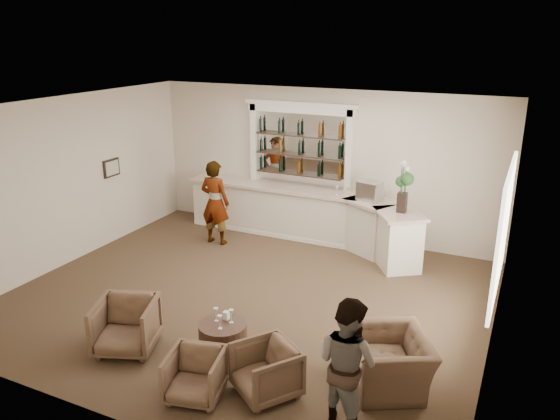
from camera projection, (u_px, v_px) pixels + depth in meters
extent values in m
plane|color=brown|center=(248.00, 297.00, 9.63)|extent=(8.00, 8.00, 0.00)
cube|color=beige|center=(322.00, 164.00, 12.11)|extent=(8.00, 0.04, 3.30)
cube|color=beige|center=(68.00, 181.00, 10.73)|extent=(0.04, 7.00, 3.30)
cube|color=beige|center=(502.00, 246.00, 7.48)|extent=(0.04, 7.00, 3.30)
cube|color=white|center=(244.00, 108.00, 8.59)|extent=(8.00, 7.00, 0.04)
cube|color=white|center=(503.00, 231.00, 7.91)|extent=(0.05, 2.40, 1.90)
cube|color=black|center=(111.00, 168.00, 11.75)|extent=(0.04, 0.46, 0.38)
cube|color=beige|center=(112.00, 168.00, 11.74)|extent=(0.01, 0.38, 0.30)
cube|color=white|center=(275.00, 210.00, 12.57)|extent=(4.00, 0.70, 1.08)
cube|color=beige|center=(274.00, 186.00, 12.37)|extent=(4.10, 0.82, 0.06)
cube|color=white|center=(371.00, 228.00, 11.41)|extent=(1.12, 1.04, 1.08)
cube|color=beige|center=(372.00, 202.00, 11.22)|extent=(1.27, 1.19, 0.06)
cube|color=white|center=(398.00, 241.00, 10.68)|extent=(1.08, 1.14, 1.08)
cube|color=beige|center=(400.00, 214.00, 10.49)|extent=(1.24, 1.29, 0.06)
cube|color=white|center=(269.00, 234.00, 12.44)|extent=(4.00, 0.06, 0.10)
cube|color=white|center=(301.00, 149.00, 12.20)|extent=(2.15, 0.02, 1.65)
cube|color=white|center=(255.00, 166.00, 12.78)|extent=(0.14, 0.16, 2.90)
cube|color=white|center=(348.00, 176.00, 11.84)|extent=(0.14, 0.16, 2.90)
cube|color=white|center=(301.00, 109.00, 11.87)|extent=(2.52, 0.16, 0.18)
cube|color=white|center=(301.00, 103.00, 11.83)|extent=(2.64, 0.20, 0.08)
cube|color=#322519|center=(299.00, 174.00, 12.29)|extent=(2.05, 0.20, 0.03)
cube|color=#322519|center=(299.00, 155.00, 12.15)|extent=(2.05, 0.20, 0.03)
cube|color=#322519|center=(299.00, 136.00, 12.01)|extent=(2.05, 0.20, 0.03)
cylinder|color=#472E1E|center=(223.00, 339.00, 7.83)|extent=(0.70, 0.70, 0.50)
imported|color=gray|center=(215.00, 203.00, 11.79)|extent=(0.68, 0.45, 1.85)
imported|color=gray|center=(347.00, 363.00, 6.28)|extent=(0.98, 0.88, 1.65)
imported|color=brown|center=(126.00, 326.00, 7.92)|extent=(1.09, 1.10, 0.78)
imported|color=brown|center=(195.00, 375.00, 6.90)|extent=(0.82, 0.84, 0.64)
imported|color=brown|center=(266.00, 371.00, 6.95)|extent=(1.04, 1.05, 0.69)
imported|color=brown|center=(390.00, 361.00, 7.13)|extent=(1.37, 1.42, 0.71)
cube|color=silver|center=(370.00, 191.00, 11.18)|extent=(0.53, 0.47, 0.40)
cube|color=black|center=(402.00, 202.00, 10.45)|extent=(0.17, 0.17, 0.38)
cube|color=white|center=(226.00, 315.00, 7.86)|extent=(0.08, 0.08, 0.12)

